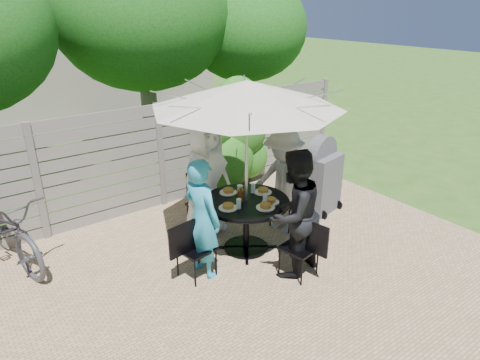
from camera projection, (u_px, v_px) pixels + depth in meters
backyard_envelope at (43, 31)px, 12.20m from camera, size 60.00×60.00×5.00m
patio_table at (246, 215)px, 6.13m from camera, size 1.41×1.41×0.80m
umbrella at (247, 94)px, 5.46m from camera, size 2.96×2.96×2.48m
chair_back at (202, 213)px, 6.87m from camera, size 0.44×0.62×0.83m
person_back at (207, 177)px, 6.52m from camera, size 0.98×0.73×1.83m
chair_left at (196, 260)px, 5.60m from camera, size 0.65×0.48×0.87m
person_left at (202, 219)px, 5.48m from camera, size 0.49×0.66×1.64m
chair_front at (299, 259)px, 5.63m from camera, size 0.49×0.66×0.87m
person_front at (293, 214)px, 5.48m from camera, size 0.95×0.80×1.74m
chair_right at (287, 212)px, 6.89m from camera, size 0.66×0.50×0.87m
person_right at (283, 182)px, 6.58m from camera, size 0.79×1.17×1.67m
plate_back at (228, 191)px, 6.26m from camera, size 0.26×0.26×0.06m
plate_left at (228, 207)px, 5.79m from camera, size 0.26×0.26×0.06m
plate_front at (266, 206)px, 5.80m from camera, size 0.26×0.26×0.06m
plate_right at (263, 191)px, 6.27m from camera, size 0.26×0.26×0.06m
plate_extra at (271, 201)px, 5.96m from camera, size 0.24×0.24×0.06m
glass_left at (239, 204)px, 5.77m from camera, size 0.07×0.07×0.14m
glass_front at (265, 199)px, 5.92m from camera, size 0.07×0.07×0.14m
glass_right at (253, 188)px, 6.25m from camera, size 0.07×0.07×0.14m
syrup_jug at (241, 195)px, 6.00m from camera, size 0.09×0.09×0.16m
coffee_cup at (240, 190)px, 6.22m from camera, size 0.08×0.08×0.12m
bicycle at (5, 229)px, 5.83m from camera, size 1.18×2.13×1.06m
bbq_grill at (320, 177)px, 7.30m from camera, size 0.76×0.64×1.36m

